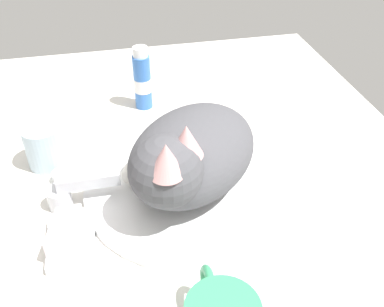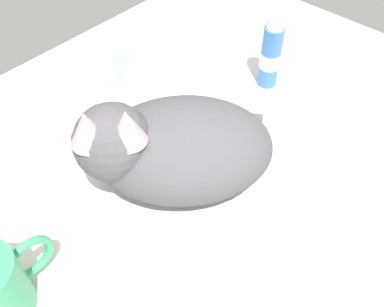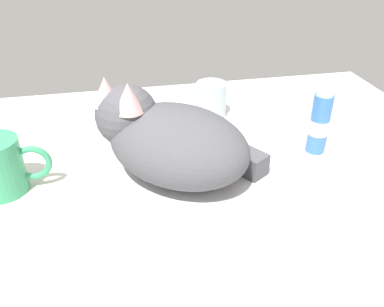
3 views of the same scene
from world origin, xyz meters
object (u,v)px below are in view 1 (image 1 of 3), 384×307
Objects in this scene: toothpaste_bottle at (142,80)px; cat at (187,156)px; rinse_cup at (45,146)px; soap_bar at (69,233)px; faucet at (70,193)px.

cat is at bearing -173.29° from toothpaste_bottle.
rinse_cup is 1.08× the size of soap_bar.
rinse_cup is at bearing 19.38° from faucet.
rinse_cup is 23.78cm from toothpaste_bottle.
soap_bar is 0.53× the size of toothpaste_bottle.
soap_bar is (-19.19, -3.86, -1.11)cm from rinse_cup.
toothpaste_bottle is at bearing -50.38° from rinse_cup.
rinse_cup reaches higher than soap_bar.
cat is at bearing -94.33° from faucet.
toothpaste_bottle is at bearing -28.83° from faucet.
rinse_cup is 19.60cm from soap_bar.
soap_bar is at bearing 179.93° from faucet.
cat is 27.66cm from toothpaste_bottle.
cat is (-1.33, -17.59, 5.13)cm from faucet.
cat reaches higher than soap_bar.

